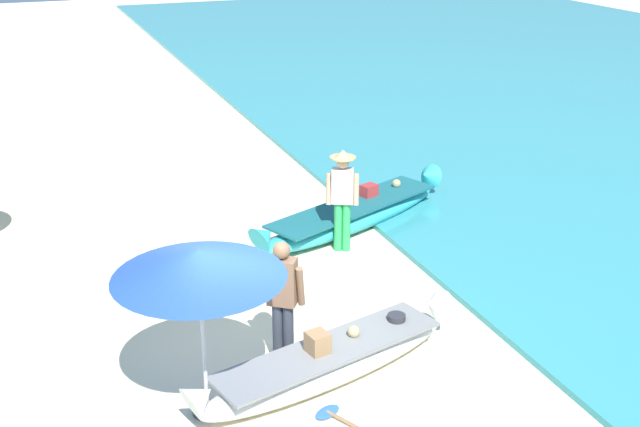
% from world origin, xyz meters
% --- Properties ---
extents(ground_plane, '(80.00, 80.00, 0.00)m').
position_xyz_m(ground_plane, '(0.00, 0.00, 0.00)').
color(ground_plane, beige).
extents(boat_white_foreground, '(3.98, 1.65, 0.74)m').
position_xyz_m(boat_white_foreground, '(0.56, -0.59, 0.26)').
color(boat_white_foreground, white).
rests_on(boat_white_foreground, ground).
extents(boat_cyan_midground, '(4.51, 2.49, 0.77)m').
position_xyz_m(boat_cyan_midground, '(2.82, 3.81, 0.26)').
color(boat_cyan_midground, '#33B2BC').
rests_on(boat_cyan_midground, ground).
extents(person_vendor_hatted, '(0.58, 0.45, 1.80)m').
position_xyz_m(person_vendor_hatted, '(2.24, 2.99, 1.04)').
color(person_vendor_hatted, green).
rests_on(person_vendor_hatted, ground).
extents(person_tourist_customer, '(0.57, 0.48, 1.73)m').
position_xyz_m(person_tourist_customer, '(0.15, -0.01, 0.98)').
color(person_tourist_customer, '#333842').
rests_on(person_tourist_customer, ground).
extents(patio_umbrella_large, '(1.95, 1.95, 2.12)m').
position_xyz_m(patio_umbrella_large, '(-1.04, -0.70, 1.94)').
color(patio_umbrella_large, '#B7B7BC').
rests_on(patio_umbrella_large, ground).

